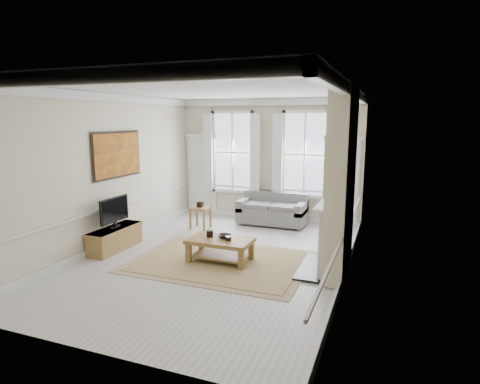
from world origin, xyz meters
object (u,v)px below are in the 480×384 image
at_px(sofa, 273,211).
at_px(tv_stand, 115,239).
at_px(side_table, 200,211).
at_px(coffee_table, 220,243).

bearing_deg(sofa, tv_stand, -128.46).
bearing_deg(side_table, sofa, 33.61).
bearing_deg(side_table, coffee_table, -54.88).
xyz_separation_m(sofa, coffee_table, (-0.16, -3.22, 0.04)).
height_order(coffee_table, tv_stand, tv_stand).
xyz_separation_m(sofa, side_table, (-1.65, -1.10, 0.11)).
relative_size(coffee_table, tv_stand, 0.92).
relative_size(sofa, side_table, 3.16).
xyz_separation_m(coffee_table, tv_stand, (-2.48, -0.11, -0.15)).
xyz_separation_m(side_table, tv_stand, (-0.99, -2.23, -0.22)).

